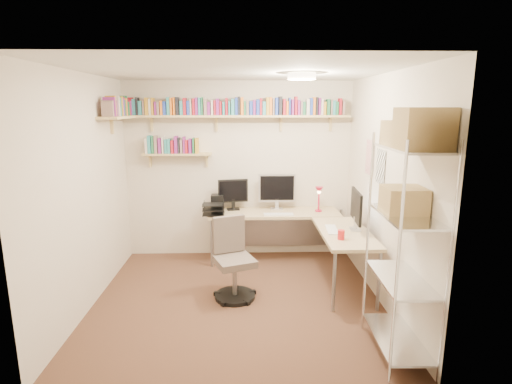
% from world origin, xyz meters
% --- Properties ---
extents(ground, '(3.20, 3.20, 0.00)m').
position_xyz_m(ground, '(0.00, 0.00, 0.00)').
color(ground, '#49281F').
rests_on(ground, ground).
extents(room_shell, '(3.24, 3.04, 2.52)m').
position_xyz_m(room_shell, '(0.00, 0.00, 1.55)').
color(room_shell, beige).
rests_on(room_shell, ground).
extents(wall_shelves, '(3.12, 1.09, 0.80)m').
position_xyz_m(wall_shelves, '(-0.42, 1.30, 2.03)').
color(wall_shelves, '#D9C27A').
rests_on(wall_shelves, ground).
extents(corner_desk, '(2.03, 1.84, 1.22)m').
position_xyz_m(corner_desk, '(0.59, 0.98, 0.70)').
color(corner_desk, tan).
rests_on(corner_desk, ground).
extents(office_chair, '(0.53, 0.53, 0.92)m').
position_xyz_m(office_chair, '(-0.05, 0.10, 0.39)').
color(office_chair, black).
rests_on(office_chair, ground).
extents(wire_rack, '(0.43, 0.85, 2.14)m').
position_xyz_m(wire_rack, '(1.42, -1.05, 1.59)').
color(wire_rack, silver).
rests_on(wire_rack, ground).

